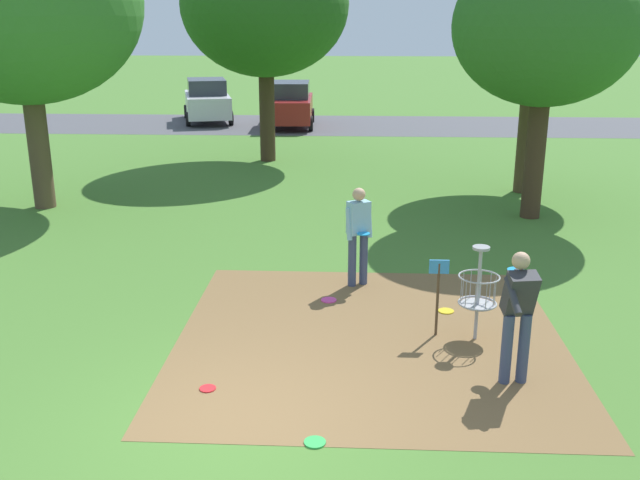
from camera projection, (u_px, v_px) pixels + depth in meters
ground_plane at (232, 427)px, 8.04m from camera, size 160.00×160.00×0.00m
dirt_tee_pad at (370, 338)px, 10.27m from camera, size 5.49×5.51×0.01m
disc_golf_basket at (474, 289)px, 10.04m from camera, size 0.98×0.58×1.39m
player_foreground_watching at (518, 309)px, 8.77m from camera, size 0.42×1.15×1.71m
player_throwing at (358, 231)px, 12.03m from camera, size 0.49×0.45×1.71m
frisbee_near_basket at (208, 389)px, 8.86m from camera, size 0.20×0.20×0.02m
frisbee_by_tee at (329, 300)px, 11.62m from camera, size 0.25×0.25×0.02m
frisbee_far_left at (446, 311)px, 11.19m from camera, size 0.25×0.25×0.02m
frisbee_scattered_a at (315, 442)px, 7.74m from camera, size 0.24×0.24×0.02m
tree_near_left at (535, 32)px, 17.68m from camera, size 3.85×3.85×5.72m
tree_near_right at (265, 5)px, 21.57m from camera, size 5.10×5.10×6.95m
tree_mid_left at (547, 27)px, 15.25m from camera, size 4.02×4.02×5.94m
tree_mid_center at (22, 2)px, 15.96m from camera, size 5.35×5.35×7.01m
parking_lot_strip at (325, 125)px, 30.55m from camera, size 36.00×6.00×0.01m
parked_car_leftmost at (207, 100)px, 31.26m from camera, size 2.80×4.52×1.84m
parked_car_center_left at (290, 104)px, 29.89m from camera, size 2.10×4.27×1.84m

